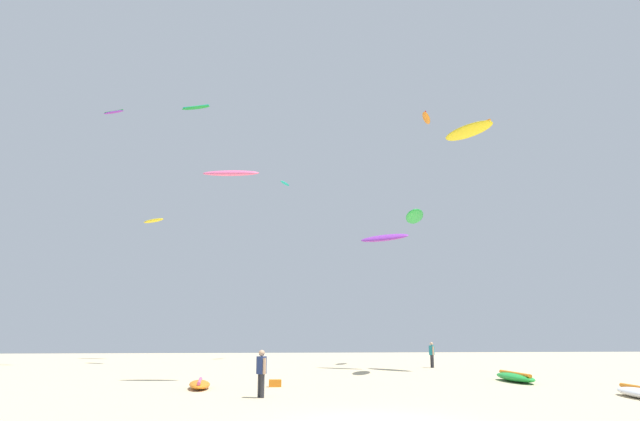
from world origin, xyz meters
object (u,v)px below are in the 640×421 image
Objects in this scene: kite_aloft_2 at (415,217)px; kite_grounded_near at (200,384)px; kite_grounded_mid at (515,377)px; kite_aloft_8 at (114,112)px; person_foreground at (261,370)px; kite_aloft_3 at (231,173)px; kite_aloft_7 at (426,118)px; kite_aloft_0 at (153,221)px; kite_aloft_6 at (196,108)px; kite_aloft_4 at (285,183)px; kite_aloft_1 at (384,238)px; kite_aloft_5 at (468,131)px; cooler_box at (275,383)px; person_midground at (432,353)px.

kite_grounded_near is at bearing -144.89° from kite_aloft_2.
kite_aloft_8 is at bearing 145.33° from kite_grounded_mid.
person_foreground is 0.83× the size of kite_aloft_8.
kite_aloft_3 is (-14.50, 1.77, 10.69)m from kite_grounded_mid.
kite_aloft_3 is 1.14× the size of kite_aloft_7.
kite_aloft_0 is 16.44m from kite_aloft_6.
kite_aloft_1 is at bearing -67.16° from kite_aloft_4.
kite_aloft_8 is at bearing 117.39° from kite_grounded_near.
kite_aloft_2 is 2.02× the size of kite_aloft_4.
kite_aloft_7 reaches higher than kite_aloft_5.
kite_grounded_near is 40.37m from kite_aloft_6.
person_foreground is at bearing -154.28° from kite_grounded_mid.
kite_aloft_2 is at bearing 35.11° from kite_grounded_near.
kite_grounded_mid is 26.15m from kite_aloft_7.
kite_aloft_0 is at bearing 115.05° from cooler_box.
kite_aloft_1 is at bearing -134.97° from kite_aloft_7.
person_foreground is 37.32m from kite_aloft_4.
kite_aloft_4 is 12.75m from kite_aloft_6.
cooler_box is at bearing -172.29° from kite_grounded_mid.
kite_aloft_4 is at bearing 32.18° from kite_aloft_0.
person_midground reaches higher than cooler_box.
kite_aloft_4 is (-6.75, 16.02, 8.26)m from kite_aloft_1.
person_midground is 0.74× the size of kite_aloft_0.
kite_aloft_6 is at bearing -106.57° from person_foreground.
kite_grounded_near is 1.01× the size of kite_aloft_3.
cooler_box is at bearing -137.73° from kite_aloft_2.
person_foreground is at bearing -77.53° from kite_aloft_6.
kite_aloft_2 is (9.52, 12.54, 8.70)m from person_foreground.
kite_aloft_3 reaches higher than kite_grounded_near.
kite_aloft_0 is at bearing 107.20° from kite_grounded_near.
kite_aloft_0 is (-21.65, 7.76, 10.80)m from person_midground.
kite_aloft_1 is 25.12m from kite_aloft_8.
kite_aloft_2 is 1.33× the size of kite_aloft_3.
kite_aloft_6 reaches higher than kite_aloft_1.
kite_aloft_7 is at bearing -9.34° from kite_aloft_0.
kite_aloft_6 reaches higher than kite_grounded_mid.
person_foreground is at bearing -127.21° from kite_aloft_2.
kite_grounded_near is 1.15× the size of kite_aloft_7.
kite_grounded_near is at bearing -171.69° from cooler_box.
kite_aloft_7 reaches higher than kite_grounded_near.
kite_aloft_5 is 2.10× the size of kite_aloft_8.
kite_aloft_0 is 0.71× the size of kite_aloft_6.
kite_aloft_2 reaches higher than kite_grounded_near.
kite_aloft_5 reaches higher than kite_aloft_1.
kite_aloft_0 is 0.55× the size of kite_aloft_5.
kite_aloft_2 is 12.44m from kite_aloft_3.
kite_aloft_3 is 21.57m from kite_aloft_8.
person_foreground is at bearing -133.97° from kite_aloft_5.
kite_aloft_7 is (1.01, 16.42, 20.33)m from kite_grounded_mid.
cooler_box is 0.23× the size of kite_aloft_0.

